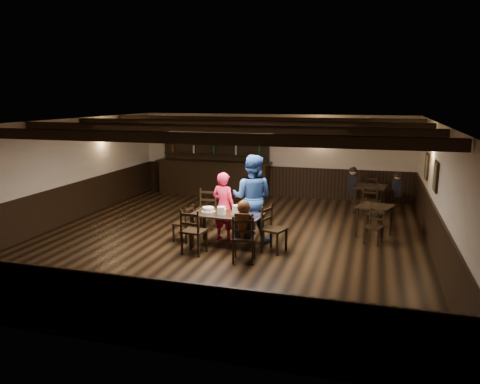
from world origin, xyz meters
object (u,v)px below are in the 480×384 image
(chair_near_right, at_px, (244,235))
(bar_counter, at_px, (214,173))
(cake, at_px, (208,209))
(dining_table, at_px, (228,218))
(man_blue, at_px, (252,198))
(chair_near_left, at_px, (192,228))
(woman_pink, at_px, (224,206))

(chair_near_right, relative_size, bar_counter, 0.25)
(cake, relative_size, bar_counter, 0.08)
(dining_table, bearing_deg, man_blue, 58.89)
(dining_table, xyz_separation_m, chair_near_left, (-0.55, -0.69, -0.10))
(woman_pink, bearing_deg, bar_counter, -54.03)
(woman_pink, bearing_deg, man_blue, -151.16)
(cake, bearing_deg, chair_near_left, -95.35)
(chair_near_right, xyz_separation_m, man_blue, (-0.22, 1.51, 0.43))
(chair_near_left, bearing_deg, man_blue, 54.86)
(woman_pink, xyz_separation_m, cake, (-0.24, -0.38, 0.00))
(bar_counter, bearing_deg, cake, -72.08)
(dining_table, relative_size, cake, 5.03)
(woman_pink, bearing_deg, chair_near_right, 136.54)
(chair_near_left, height_order, bar_counter, bar_counter)
(chair_near_right, distance_m, bar_counter, 6.79)
(man_blue, bearing_deg, cake, 33.13)
(bar_counter, bearing_deg, woman_pink, -68.31)
(man_blue, relative_size, bar_counter, 0.51)
(chair_near_right, xyz_separation_m, cake, (-1.09, 0.97, 0.23))
(dining_table, distance_m, bar_counter, 5.75)
(dining_table, bearing_deg, cake, 168.76)
(chair_near_left, xyz_separation_m, bar_counter, (-1.62, 6.02, 0.15))
(dining_table, height_order, chair_near_left, chair_near_left)
(chair_near_right, bearing_deg, man_blue, 98.35)
(dining_table, relative_size, chair_near_left, 1.62)
(chair_near_right, bearing_deg, bar_counter, 114.16)
(dining_table, xyz_separation_m, bar_counter, (-2.17, 5.32, 0.06))
(chair_near_left, height_order, cake, chair_near_left)
(man_blue, bearing_deg, dining_table, 59.85)
(chair_near_left, xyz_separation_m, cake, (0.07, 0.79, 0.22))
(dining_table, bearing_deg, woman_pink, 116.98)
(dining_table, relative_size, man_blue, 0.80)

